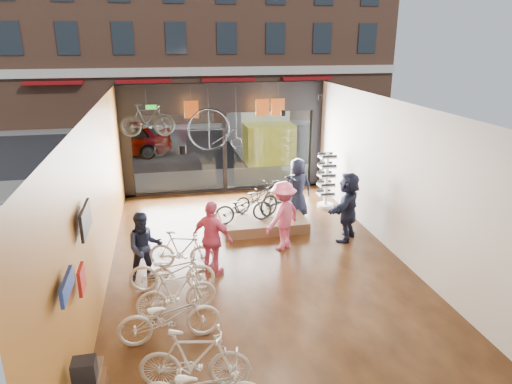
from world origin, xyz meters
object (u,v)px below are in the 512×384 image
object	(u,v)px
display_bike_right	(257,197)
customer_1	(145,247)
customer_2	(213,239)
box_truck	(260,128)
floor_bike_2	(169,317)
customer_4	(297,188)
penny_farthing	(218,131)
floor_bike_1	(195,360)
hung_bike	(147,120)
sunglasses_rack	(326,180)
floor_bike_5	(182,250)
customer_5	(348,206)
display_bike_mid	(282,196)
floor_bike_3	(176,292)
display_bike_left	(243,208)
street_car	(119,139)
floor_bike_4	(172,271)
display_platform	(262,220)
customer_3	(283,216)

from	to	relation	value
display_bike_right	customer_1	world-z (taller)	customer_1
display_bike_right	customer_2	world-z (taller)	customer_2
box_truck	floor_bike_2	size ratio (longest dim) A/B	3.52
customer_4	penny_farthing	size ratio (longest dim) A/B	1.12
floor_bike_1	hung_bike	bearing A→B (deg)	15.32
display_bike_right	sunglasses_rack	size ratio (longest dim) A/B	0.87
floor_bike_5	hung_bike	world-z (taller)	hung_bike
customer_1	customer_5	xyz separation A→B (m)	(5.27, 1.23, 0.12)
floor_bike_1	display_bike_mid	bearing A→B (deg)	-15.38
floor_bike_3	floor_bike_2	bearing A→B (deg)	159.56
customer_2	floor_bike_3	bearing A→B (deg)	97.63
floor_bike_2	hung_bike	distance (m)	7.00
display_bike_left	customer_5	xyz separation A→B (m)	(2.65, -1.03, 0.21)
display_bike_left	display_bike_right	bearing A→B (deg)	-40.55
street_car	floor_bike_5	world-z (taller)	street_car
floor_bike_4	display_bike_right	size ratio (longest dim) A/B	1.18
floor_bike_5	display_platform	world-z (taller)	floor_bike_5
street_car	floor_bike_3	world-z (taller)	street_car
street_car	display_platform	bearing A→B (deg)	26.45
floor_bike_1	customer_2	world-z (taller)	customer_2
display_bike_mid	penny_farthing	distance (m)	2.88
display_bike_mid	penny_farthing	bearing A→B (deg)	15.15
display_bike_right	hung_bike	size ratio (longest dim) A/B	0.99
customer_2	customer_4	distance (m)	4.30
floor_bike_1	floor_bike_3	distance (m)	2.12
box_truck	penny_farthing	distance (m)	7.28
floor_bike_1	display_bike_right	size ratio (longest dim) A/B	1.13
box_truck	street_car	bearing A→B (deg)	171.15
floor_bike_3	penny_farthing	xyz separation A→B (m)	(1.60, 5.90, 2.02)
customer_2	penny_farthing	distance (m)	4.76
floor_bike_4	customer_3	bearing A→B (deg)	-52.69
display_bike_right	display_bike_mid	bearing A→B (deg)	-137.27
display_platform	sunglasses_rack	world-z (taller)	sunglasses_rack
customer_4	sunglasses_rack	world-z (taller)	customer_4
customer_2	customer_1	bearing A→B (deg)	39.20
customer_1	hung_bike	xyz separation A→B (m)	(0.13, 4.26, 2.10)
sunglasses_rack	hung_bike	xyz separation A→B (m)	(-5.45, 0.53, 2.03)
customer_4	display_platform	bearing A→B (deg)	21.88
customer_3	floor_bike_5	bearing A→B (deg)	-23.83
floor_bike_1	display_platform	xyz separation A→B (m)	(2.41, 6.21, -0.38)
customer_3	customer_5	xyz separation A→B (m)	(1.85, 0.21, 0.04)
box_truck	customer_2	xyz separation A→B (m)	(-3.45, -11.06, -0.38)
customer_2	customer_5	bearing A→B (deg)	-123.06
floor_bike_2	sunglasses_rack	xyz separation A→B (m)	(5.11, 6.02, 0.41)
customer_4	floor_bike_4	bearing A→B (deg)	42.40
sunglasses_rack	floor_bike_2	bearing A→B (deg)	-138.15
display_platform	floor_bike_1	bearing A→B (deg)	-111.19
sunglasses_rack	display_platform	bearing A→B (deg)	-162.74
floor_bike_3	customer_2	xyz separation A→B (m)	(0.90, 1.47, 0.41)
display_bike_right	customer_4	distance (m)	1.29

